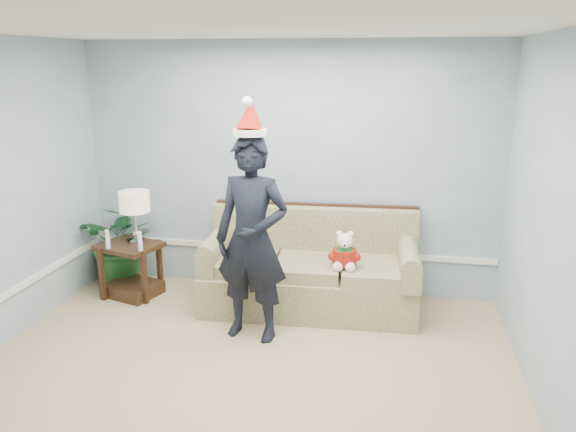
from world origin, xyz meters
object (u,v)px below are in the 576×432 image
Objects in this scene: man at (252,240)px; sofa at (310,273)px; houseplant at (123,242)px; table_lamp at (135,204)px; side_table at (132,275)px; teddy_bear at (344,255)px.

sofa is at bearing 70.08° from man.
sofa is 1.18× the size of man.
sofa reaches higher than houseplant.
man is (1.47, -0.71, -0.08)m from table_lamp.
side_table is 0.80m from table_lamp.
houseplant reaches higher than side_table.
teddy_bear is at bearing -4.95° from table_lamp.
table_lamp is at bearing 33.41° from side_table.
man is 0.98m from teddy_bear.
teddy_bear is (2.32, -0.15, 0.44)m from side_table.
sofa is 5.81× the size of teddy_bear.
houseplant is at bearing 138.64° from table_lamp.
teddy_bear reaches higher than side_table.
man is (1.54, -0.66, 0.71)m from side_table.
table_lamp is 0.30× the size of man.
sofa is at bearing 1.74° from table_lamp.
sofa is 0.55m from teddy_bear.
houseplant is at bearing 171.09° from sofa.
man is (1.79, -1.00, 0.46)m from houseplant.
sofa is at bearing 141.32° from teddy_bear.
man is at bearing -23.32° from side_table.
table_lamp reaches higher than teddy_bear.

